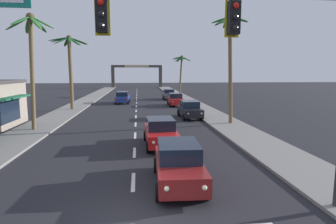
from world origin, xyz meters
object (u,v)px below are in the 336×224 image
object	(u,v)px
palm_left_third	(70,58)
sedan_parked_nearest_kerb	(190,109)
palm_right_farthest	(181,65)
sedan_oncoming_far	(123,97)
town_gateway_arch	(137,73)
sedan_parked_mid_kerb	(175,99)
sedan_parked_far_kerb	(169,94)
palm_left_second	(31,48)
traffic_signal_mast	(241,43)
palm_right_second	(230,45)
sedan_third_in_queue	(161,132)
sedan_lead_at_stop_bar	(179,163)

from	to	relation	value
palm_left_third	sedan_parked_nearest_kerb	bearing A→B (deg)	-28.60
palm_right_farthest	palm_left_third	bearing A→B (deg)	-128.35
sedan_oncoming_far	town_gateway_arch	xyz separation A→B (m)	(1.97, 40.96, 3.37)
sedan_parked_mid_kerb	sedan_parked_far_kerb	size ratio (longest dim) A/B	0.99
palm_left_second	traffic_signal_mast	bearing A→B (deg)	-52.30
sedan_parked_mid_kerb	palm_left_second	size ratio (longest dim) A/B	0.51
palm_left_second	palm_right_second	bearing A→B (deg)	3.66
sedan_third_in_queue	town_gateway_arch	distance (m)	65.04
sedan_lead_at_stop_bar	sedan_parked_far_kerb	distance (m)	35.26
sedan_parked_far_kerb	town_gateway_arch	xyz separation A→B (m)	(-5.35, 35.83, 3.37)
traffic_signal_mast	sedan_parked_mid_kerb	distance (m)	29.22
palm_left_third	palm_right_farthest	size ratio (longest dim) A/B	1.12
sedan_parked_nearest_kerb	palm_left_third	bearing A→B (deg)	151.40
sedan_parked_far_kerb	palm_right_second	distance (m)	23.72
sedan_oncoming_far	palm_left_third	world-z (taller)	palm_left_third
town_gateway_arch	palm_right_farthest	bearing A→B (deg)	-72.44
sedan_lead_at_stop_bar	sedan_parked_nearest_kerb	world-z (taller)	same
palm_right_farthest	town_gateway_arch	size ratio (longest dim) A/B	0.53
sedan_parked_mid_kerb	sedan_third_in_queue	bearing A→B (deg)	-100.25
sedan_parked_far_kerb	palm_left_third	bearing A→B (deg)	-136.79
palm_left_second	palm_right_second	world-z (taller)	palm_right_second
palm_left_third	sedan_lead_at_stop_bar	bearing A→B (deg)	-67.89
sedan_lead_at_stop_bar	sedan_parked_nearest_kerb	size ratio (longest dim) A/B	1.00
sedan_lead_at_stop_bar	sedan_parked_far_kerb	bearing A→B (deg)	84.28
sedan_third_in_queue	palm_left_third	size ratio (longest dim) A/B	0.52
sedan_parked_far_kerb	sedan_lead_at_stop_bar	bearing A→B (deg)	-95.72
traffic_signal_mast	sedan_parked_far_kerb	distance (m)	38.09
sedan_parked_mid_kerb	palm_left_second	distance (m)	20.32
sedan_third_in_queue	sedan_parked_nearest_kerb	bearing A→B (deg)	69.78
town_gateway_arch	sedan_lead_at_stop_bar	bearing A→B (deg)	-88.52
sedan_third_in_queue	sedan_parked_mid_kerb	bearing A→B (deg)	79.75
sedan_oncoming_far	palm_right_second	xyz separation A→B (m)	(9.88, -17.72, 5.84)
sedan_lead_at_stop_bar	sedan_parked_mid_kerb	distance (m)	26.34
palm_left_third	palm_right_farthest	bearing A→B (deg)	51.65
sedan_parked_far_kerb	palm_left_third	size ratio (longest dim) A/B	0.52
sedan_parked_mid_kerb	palm_left_third	world-z (taller)	palm_left_third
palm_left_second	town_gateway_arch	size ratio (longest dim) A/B	0.60
sedan_parked_mid_kerb	palm_right_second	bearing A→B (deg)	-79.09
sedan_oncoming_far	sedan_parked_far_kerb	world-z (taller)	same
sedan_third_in_queue	sedan_parked_nearest_kerb	size ratio (longest dim) A/B	1.00
sedan_lead_at_stop_bar	palm_left_third	world-z (taller)	palm_left_third
sedan_third_in_queue	palm_left_third	world-z (taller)	palm_left_third
sedan_parked_mid_kerb	palm_left_second	bearing A→B (deg)	-130.63
sedan_third_in_queue	sedan_parked_far_kerb	xyz separation A→B (m)	(3.75, 29.10, 0.00)
sedan_lead_at_stop_bar	sedan_oncoming_far	distance (m)	30.19
sedan_lead_at_stop_bar	sedan_parked_mid_kerb	bearing A→B (deg)	82.58
palm_right_second	town_gateway_arch	world-z (taller)	palm_right_second
sedan_oncoming_far	sedan_parked_mid_kerb	distance (m)	8.17
palm_right_second	palm_right_farthest	world-z (taller)	palm_right_second
sedan_third_in_queue	palm_left_second	world-z (taller)	palm_left_second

